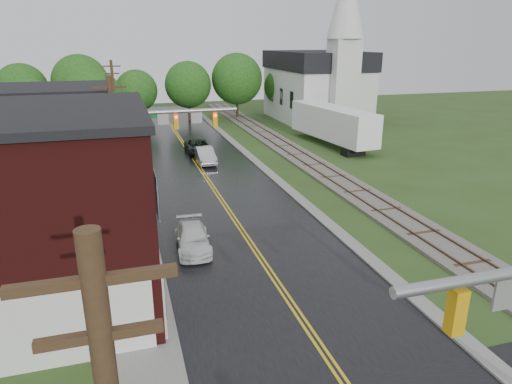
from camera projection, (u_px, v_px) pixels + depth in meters
name	position (u px, v px, depth m)	size (l,w,h in m)	color
main_road	(209.00, 182.00, 36.70)	(10.00, 90.00, 0.02)	black
curb_right	(256.00, 162.00, 42.70)	(0.80, 70.00, 0.12)	gray
sidewalk_left	(132.00, 211.00, 30.48)	(2.40, 50.00, 0.12)	gray
yellow_house	(50.00, 166.00, 29.08)	(8.00, 7.00, 6.40)	tan
darkred_building	(78.00, 150.00, 37.85)	(7.00, 6.00, 4.40)	#3F0F0C
church	(320.00, 79.00, 61.83)	(10.40, 18.40, 20.00)	silver
railroad	(301.00, 157.00, 43.91)	(3.20, 80.00, 0.30)	#59544C
traffic_signal_far	(166.00, 130.00, 31.46)	(7.34, 0.43, 7.20)	gray
utility_pole_b	(116.00, 153.00, 26.09)	(1.80, 0.28, 9.00)	#382616
utility_pole_c	(115.00, 104.00, 46.09)	(1.80, 0.28, 9.00)	#382616
tree_left_c	(33.00, 115.00, 40.53)	(6.00, 6.00, 7.65)	black
tree_left_e	(94.00, 101.00, 47.24)	(6.40, 6.40, 8.16)	black
suv_dark	(198.00, 147.00, 45.45)	(2.29, 4.97, 1.38)	black
sedan_silver	(205.00, 155.00, 42.15)	(1.53, 4.40, 1.45)	#A7A6AB
pickup_white	(193.00, 238.00, 24.76)	(1.75, 4.31, 1.25)	white
semi_trailer	(333.00, 123.00, 48.74)	(4.38, 13.39, 4.09)	black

